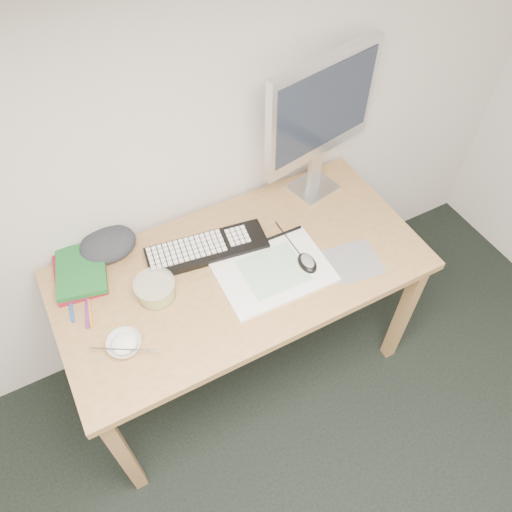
% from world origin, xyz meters
% --- Properties ---
extents(desk, '(1.40, 0.70, 0.75)m').
position_xyz_m(desk, '(0.16, 1.43, 0.67)').
color(desk, tan).
rests_on(desk, ground).
extents(mousepad, '(0.22, 0.21, 0.00)m').
position_xyz_m(mousepad, '(0.56, 1.25, 0.75)').
color(mousepad, gray).
rests_on(mousepad, desk).
extents(sketchpad, '(0.42, 0.31, 0.01)m').
position_xyz_m(sketchpad, '(0.26, 1.35, 0.76)').
color(sketchpad, white).
rests_on(sketchpad, desk).
extents(keyboard, '(0.49, 0.22, 0.03)m').
position_xyz_m(keyboard, '(0.08, 1.56, 0.76)').
color(keyboard, black).
rests_on(keyboard, desk).
extents(monitor, '(0.52, 0.19, 0.61)m').
position_xyz_m(monitor, '(0.64, 1.68, 1.13)').
color(monitor, silver).
rests_on(monitor, desk).
extents(mouse, '(0.07, 0.11, 0.03)m').
position_xyz_m(mouse, '(0.39, 1.32, 0.78)').
color(mouse, black).
rests_on(mouse, sketchpad).
extents(rice_bowl, '(0.12, 0.12, 0.04)m').
position_xyz_m(rice_bowl, '(-0.33, 1.31, 0.77)').
color(rice_bowl, white).
rests_on(rice_bowl, desk).
extents(chopsticks, '(0.20, 0.13, 0.02)m').
position_xyz_m(chopsticks, '(-0.34, 1.28, 0.79)').
color(chopsticks, '#B4B5B7').
rests_on(chopsticks, rice_bowl).
extents(fruit_tub, '(0.19, 0.19, 0.07)m').
position_xyz_m(fruit_tub, '(-0.16, 1.46, 0.79)').
color(fruit_tub, gold).
rests_on(fruit_tub, desk).
extents(book_red, '(0.21, 0.26, 0.02)m').
position_xyz_m(book_red, '(-0.39, 1.68, 0.76)').
color(book_red, maroon).
rests_on(book_red, desk).
extents(book_green, '(0.23, 0.28, 0.02)m').
position_xyz_m(book_green, '(-0.38, 1.67, 0.78)').
color(book_green, '#175F26').
rests_on(book_green, book_red).
extents(cloth_lump, '(0.20, 0.17, 0.08)m').
position_xyz_m(cloth_lump, '(-0.25, 1.75, 0.79)').
color(cloth_lump, '#292B31').
rests_on(cloth_lump, desk).
extents(pencil_pink, '(0.16, 0.01, 0.01)m').
position_xyz_m(pencil_pink, '(0.19, 1.53, 0.75)').
color(pencil_pink, pink).
rests_on(pencil_pink, desk).
extents(pencil_tan, '(0.11, 0.14, 0.01)m').
position_xyz_m(pencil_tan, '(0.23, 1.47, 0.75)').
color(pencil_tan, tan).
rests_on(pencil_tan, desk).
extents(pencil_black, '(0.18, 0.03, 0.01)m').
position_xyz_m(pencil_black, '(0.21, 1.47, 0.75)').
color(pencil_black, black).
rests_on(pencil_black, desk).
extents(marker_blue, '(0.03, 0.13, 0.01)m').
position_xyz_m(marker_blue, '(-0.45, 1.55, 0.76)').
color(marker_blue, '#204DB2').
rests_on(marker_blue, desk).
extents(marker_orange, '(0.03, 0.12, 0.01)m').
position_xyz_m(marker_orange, '(-0.40, 1.50, 0.76)').
color(marker_orange, orange).
rests_on(marker_orange, desk).
extents(marker_purple, '(0.05, 0.14, 0.01)m').
position_xyz_m(marker_purple, '(-0.41, 1.51, 0.76)').
color(marker_purple, '#692383').
rests_on(marker_purple, desk).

